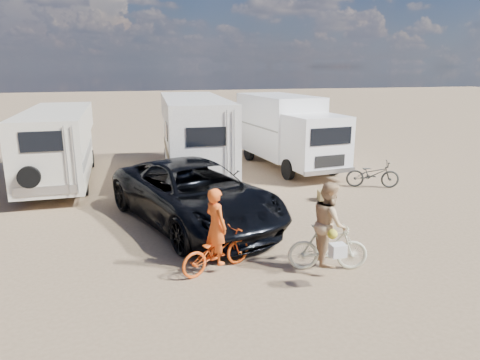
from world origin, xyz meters
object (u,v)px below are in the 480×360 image
object	(u,v)px
rv_main	(194,137)
dark_suv	(195,194)
bike_woman	(328,247)
rider_woman	(329,231)
rider_man	(216,234)
bike_man	(216,251)
crate	(325,196)
bike_parked	(373,174)
box_truck	(288,132)
rv_left	(59,146)
cooler	(158,188)

from	to	relation	value
rv_main	dark_suv	size ratio (longest dim) A/B	1.21
bike_woman	rider_woman	size ratio (longest dim) A/B	0.97
rider_man	bike_man	bearing A→B (deg)	-0.00
rider_man	crate	size ratio (longest dim) A/B	3.94
bike_man	rider_man	world-z (taller)	rider_man
bike_woman	bike_parked	world-z (taller)	bike_woman
rv_main	rider_woman	bearing A→B (deg)	-78.26
dark_suv	rider_woman	distance (m)	4.11
crate	box_truck	bearing A→B (deg)	82.70
bike_man	crate	bearing A→B (deg)	-71.02
dark_suv	crate	size ratio (longest dim) A/B	14.79
rv_left	bike_woman	world-z (taller)	rv_left
box_truck	rider_woman	xyz separation A→B (m)	(-2.72, -9.22, -0.61)
rider_man	rv_left	bearing A→B (deg)	1.39
dark_suv	cooler	xyz separation A→B (m)	(-0.73, 3.06, -0.61)
box_truck	rider_woman	distance (m)	9.63
rv_main	box_truck	bearing A→B (deg)	9.10
rider_man	box_truck	bearing A→B (deg)	-52.65
rv_left	crate	distance (m)	9.59
dark_suv	bike_woman	world-z (taller)	dark_suv
rv_left	cooler	size ratio (longest dim) A/B	13.42
bike_parked	crate	distance (m)	2.52
dark_suv	rider_man	xyz separation A→B (m)	(-0.05, -2.92, -0.03)
bike_man	bike_woman	size ratio (longest dim) A/B	1.01
bike_parked	rider_woman	bearing A→B (deg)	162.54
bike_woman	bike_parked	size ratio (longest dim) A/B	0.91
rv_main	rider_man	distance (m)	8.36
box_truck	cooler	bearing A→B (deg)	-160.75
box_truck	dark_suv	bearing A→B (deg)	-136.60
cooler	rider_woman	bearing A→B (deg)	-82.61
rv_main	rider_woman	world-z (taller)	rv_main
rv_left	dark_suv	world-z (taller)	rv_left
bike_parked	dark_suv	bearing A→B (deg)	128.06
rider_man	cooler	distance (m)	6.05
rv_left	rider_man	size ratio (longest dim) A/B	4.57
rv_main	rider_man	size ratio (longest dim) A/B	4.55
rider_man	bike_parked	world-z (taller)	rider_man
box_truck	bike_woman	size ratio (longest dim) A/B	3.84
rv_main	rv_left	size ratio (longest dim) A/B	1.00
rv_main	bike_parked	distance (m)	6.66
dark_suv	crate	distance (m)	4.43
box_truck	rider_woman	bearing A→B (deg)	-112.59
rv_left	dark_suv	size ratio (longest dim) A/B	1.22
rider_woman	dark_suv	bearing A→B (deg)	46.63
box_truck	cooler	xyz separation A→B (m)	(-5.61, -2.67, -1.24)
dark_suv	bike_parked	bearing A→B (deg)	-2.30
bike_woman	rider_man	bearing A→B (deg)	90.40
rider_woman	cooler	world-z (taller)	rider_woman
rider_man	rider_woman	distance (m)	2.29
dark_suv	bike_man	world-z (taller)	dark_suv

